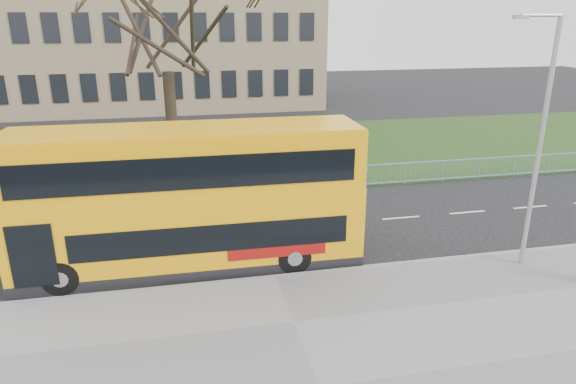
% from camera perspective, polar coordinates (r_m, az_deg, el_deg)
% --- Properties ---
extents(ground, '(120.00, 120.00, 0.00)m').
position_cam_1_polar(ground, '(17.69, -2.33, -7.35)').
color(ground, black).
rests_on(ground, ground).
extents(kerb, '(80.00, 0.20, 0.14)m').
position_cam_1_polar(kerb, '(16.30, -1.39, -9.50)').
color(kerb, gray).
rests_on(kerb, ground).
extents(grass_verge, '(80.00, 15.40, 0.08)m').
position_cam_1_polar(grass_verge, '(31.05, -6.86, 4.29)').
color(grass_verge, '#1B3A15').
rests_on(grass_verge, ground).
extents(guard_railing, '(40.00, 0.12, 1.10)m').
position_cam_1_polar(guard_railing, '(23.55, -5.09, 0.87)').
color(guard_railing, '#7EB8E0').
rests_on(guard_railing, ground).
extents(bare_tree, '(8.75, 8.75, 12.50)m').
position_cam_1_polar(bare_tree, '(25.69, -13.37, 15.12)').
color(bare_tree, black).
rests_on(bare_tree, grass_verge).
extents(civic_building, '(30.00, 15.00, 14.00)m').
position_cam_1_polar(civic_building, '(50.70, -15.47, 17.39)').
color(civic_building, '#857354').
rests_on(civic_building, ground).
extents(yellow_bus, '(10.91, 2.78, 4.55)m').
position_cam_1_polar(yellow_bus, '(16.56, -10.86, -0.40)').
color(yellow_bus, '#FBA90A').
rests_on(yellow_bus, ground).
extents(street_lamp, '(1.65, 0.29, 7.79)m').
position_cam_1_polar(street_lamp, '(17.36, 26.08, 5.58)').
color(street_lamp, '#9B9EA3').
rests_on(street_lamp, pavement).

